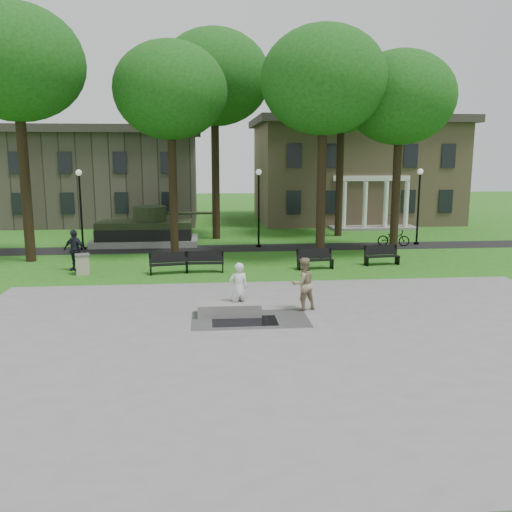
{
  "coord_description": "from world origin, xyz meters",
  "views": [
    {
      "loc": [
        -2.76,
        -20.26,
        5.55
      ],
      "look_at": [
        -0.66,
        1.87,
        1.4
      ],
      "focal_mm": 38.0,
      "sensor_mm": 36.0,
      "label": 1
    }
  ],
  "objects": [
    {
      "name": "building_right",
      "position": [
        10.0,
        26.0,
        4.34
      ],
      "size": [
        17.0,
        12.0,
        8.6
      ],
      "color": "#9E8460",
      "rests_on": "ground"
    },
    {
      "name": "tree_5",
      "position": [
        6.5,
        16.5,
        9.67
      ],
      "size": [
        6.4,
        6.4,
        12.44
      ],
      "color": "black",
      "rests_on": "ground"
    },
    {
      "name": "concrete_block",
      "position": [
        -1.96,
        -1.89,
        0.24
      ],
      "size": [
        2.21,
        1.02,
        0.45
      ],
      "primitive_type": "cube",
      "rotation": [
        0.0,
        0.0,
        -0.01
      ],
      "color": "gray",
      "rests_on": "plaza"
    },
    {
      "name": "lamp_mid",
      "position": [
        0.5,
        12.3,
        2.79
      ],
      "size": [
        0.36,
        0.36,
        4.73
      ],
      "color": "black",
      "rests_on": "ground"
    },
    {
      "name": "ground",
      "position": [
        0.0,
        0.0,
        0.0
      ],
      "size": [
        120.0,
        120.0,
        0.0
      ],
      "primitive_type": "plane",
      "color": "#235814",
      "rests_on": "ground"
    },
    {
      "name": "trash_bin",
      "position": [
        -8.55,
        5.45,
        0.49
      ],
      "size": [
        0.79,
        0.79,
        0.96
      ],
      "rotation": [
        0.0,
        0.0,
        0.23
      ],
      "color": "#BAAE99",
      "rests_on": "ground"
    },
    {
      "name": "tank_monument",
      "position": [
        -6.46,
        14.0,
        0.86
      ],
      "size": [
        7.45,
        3.4,
        2.4
      ],
      "color": "gray",
      "rests_on": "ground"
    },
    {
      "name": "skateboarder",
      "position": [
        -1.62,
        -1.76,
        0.94
      ],
      "size": [
        0.75,
        0.57,
        1.84
      ],
      "primitive_type": "imported",
      "rotation": [
        0.0,
        0.0,
        3.35
      ],
      "color": "white",
      "rests_on": "plaza"
    },
    {
      "name": "puddle",
      "position": [
        -1.48,
        -2.72,
        0.02
      ],
      "size": [
        2.2,
        1.2,
        0.0
      ],
      "primitive_type": "cube",
      "color": "black",
      "rests_on": "plaza"
    },
    {
      "name": "tree_1",
      "position": [
        -4.5,
        10.5,
        8.95
      ],
      "size": [
        6.2,
        6.2,
        11.63
      ],
      "color": "black",
      "rests_on": "ground"
    },
    {
      "name": "park_bench_2",
      "position": [
        2.64,
        5.64,
        0.52
      ],
      "size": [
        1.84,
        0.7,
        1.0
      ],
      "rotation": [
        0.0,
        0.0,
        0.1
      ],
      "color": "black",
      "rests_on": "ground"
    },
    {
      "name": "lamp_left",
      "position": [
        -10.0,
        12.3,
        2.79
      ],
      "size": [
        0.36,
        0.36,
        4.73
      ],
      "color": "black",
      "rests_on": "ground"
    },
    {
      "name": "park_bench_0",
      "position": [
        -4.5,
        5.24,
        0.52
      ],
      "size": [
        1.85,
        0.81,
        1.0
      ],
      "rotation": [
        0.0,
        0.0,
        0.16
      ],
      "color": "black",
      "rests_on": "ground"
    },
    {
      "name": "tree_3",
      "position": [
        8.0,
        9.5,
        8.6
      ],
      "size": [
        6.0,
        6.0,
        11.19
      ],
      "color": "black",
      "rests_on": "ground"
    },
    {
      "name": "pedestrian_walker",
      "position": [
        -9.11,
        6.37,
        1.01
      ],
      "size": [
        1.28,
        0.94,
        2.01
      ],
      "primitive_type": "imported",
      "rotation": [
        0.0,
        0.0,
        -0.43
      ],
      "color": "black",
      "rests_on": "ground"
    },
    {
      "name": "tree_4",
      "position": [
        -2.0,
        16.0,
        10.39
      ],
      "size": [
        7.2,
        7.2,
        13.5
      ],
      "color": "black",
      "rests_on": "ground"
    },
    {
      "name": "cyclist",
      "position": [
        8.85,
        11.89,
        0.88
      ],
      "size": [
        2.03,
        1.2,
        2.14
      ],
      "rotation": [
        0.0,
        0.0,
        1.36
      ],
      "color": "black",
      "rests_on": "ground"
    },
    {
      "name": "tree_2",
      "position": [
        3.5,
        8.5,
        9.32
      ],
      "size": [
        6.6,
        6.6,
        12.16
      ],
      "color": "black",
      "rests_on": "ground"
    },
    {
      "name": "building_left",
      "position": [
        -11.0,
        26.5,
        3.6
      ],
      "size": [
        15.0,
        10.0,
        7.2
      ],
      "primitive_type": "cube",
      "color": "#4C443D",
      "rests_on": "ground"
    },
    {
      "name": "lamp_right",
      "position": [
        10.5,
        12.3,
        2.79
      ],
      "size": [
        0.36,
        0.36,
        4.73
      ],
      "color": "black",
      "rests_on": "ground"
    },
    {
      "name": "plaza",
      "position": [
        0.0,
        -5.0,
        0.01
      ],
      "size": [
        22.0,
        16.0,
        0.02
      ],
      "primitive_type": "cube",
      "color": "gray",
      "rests_on": "ground"
    },
    {
      "name": "friend_watching",
      "position": [
        0.73,
        -1.49,
        0.98
      ],
      "size": [
        1.12,
        1.0,
        1.92
      ],
      "primitive_type": "imported",
      "rotation": [
        0.0,
        0.0,
        3.48
      ],
      "color": "#988762",
      "rests_on": "plaza"
    },
    {
      "name": "tree_0",
      "position": [
        -12.0,
        9.0,
        10.03
      ],
      "size": [
        6.8,
        6.8,
        12.97
      ],
      "color": "black",
      "rests_on": "ground"
    },
    {
      "name": "skateboard",
      "position": [
        -1.71,
        -1.87,
        0.06
      ],
      "size": [
        0.8,
        0.43,
        0.07
      ],
      "primitive_type": "cube",
      "rotation": [
        0.0,
        0.0,
        -0.32
      ],
      "color": "brown",
      "rests_on": "plaza"
    },
    {
      "name": "park_bench_1",
      "position": [
        -2.79,
        5.4,
        0.52
      ],
      "size": [
        1.81,
        0.57,
        1.0
      ],
      "rotation": [
        0.0,
        0.0,
        -0.03
      ],
      "color": "black",
      "rests_on": "ground"
    },
    {
      "name": "park_bench_3",
      "position": [
        6.25,
        6.33,
        0.52
      ],
      "size": [
        1.84,
        0.72,
        1.0
      ],
      "rotation": [
        0.0,
        0.0,
        0.11
      ],
      "color": "black",
      "rests_on": "ground"
    },
    {
      "name": "footpath",
      "position": [
        0.0,
        12.0,
        0.01
      ],
      "size": [
        44.0,
        2.6,
        0.01
      ],
      "primitive_type": "cube",
      "color": "black",
      "rests_on": "ground"
    }
  ]
}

